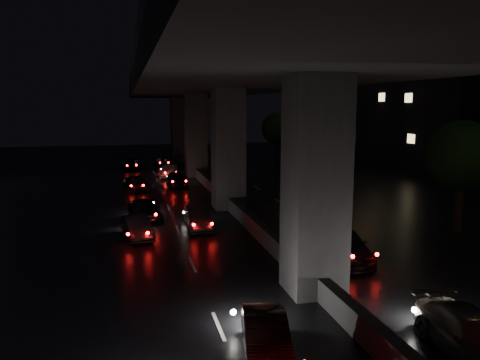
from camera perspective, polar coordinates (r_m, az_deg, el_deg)
name	(u,v)px	position (r m, az deg, el deg)	size (l,w,h in m)	color
ground	(247,225)	(27.33, 0.81, -5.56)	(120.00, 120.00, 0.00)	black
viaduct	(228,83)	(31.35, -1.48, 11.69)	(12.00, 80.00, 10.50)	#313033
median_barrier	(228,201)	(31.98, -1.42, -2.63)	(0.45, 70.00, 0.85)	#313033
building_right_far	(439,100)	(56.66, 23.05, 8.95)	(12.00, 22.00, 15.00)	black
tree_b	(462,156)	(28.00, 25.44, 2.65)	(3.80, 3.80, 6.12)	black
tree_c	(335,137)	(41.62, 11.48, 5.15)	(3.80, 3.80, 6.12)	black
tree_d	(277,128)	(56.49, 4.58, 6.28)	(3.80, 3.80, 6.12)	black
streetlight_far	(309,118)	(47.04, 8.39, 7.44)	(2.52, 0.44, 9.00)	#2D2D33
car_1	(266,337)	(13.65, 3.14, -18.52)	(1.22, 3.48, 1.15)	black
car_2	(472,336)	(15.03, 26.41, -16.64)	(1.71, 4.20, 1.22)	#504B45
car_3	(343,245)	(21.88, 12.48, -7.72)	(1.85, 4.55, 1.32)	black
car_4	(137,227)	(25.32, -12.43, -5.64)	(1.20, 3.43, 1.13)	black
car_5	(198,219)	(26.57, -5.15, -4.72)	(1.24, 3.56, 1.17)	black
car_6	(145,210)	(28.98, -11.51, -3.59)	(1.52, 3.77, 1.28)	black
car_7	(137,183)	(39.42, -12.47, -0.42)	(1.57, 3.85, 1.12)	#232426
car_8	(177,179)	(40.44, -7.70, 0.08)	(1.53, 3.81, 1.30)	black
car_9	(169,171)	(45.97, -8.67, 1.07)	(1.27, 3.63, 1.20)	#635A56
car_10	(163,162)	(54.01, -9.35, 2.19)	(1.85, 4.02, 1.12)	black
car_11	(132,164)	(52.28, -13.07, 1.87)	(1.92, 4.17, 1.16)	black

